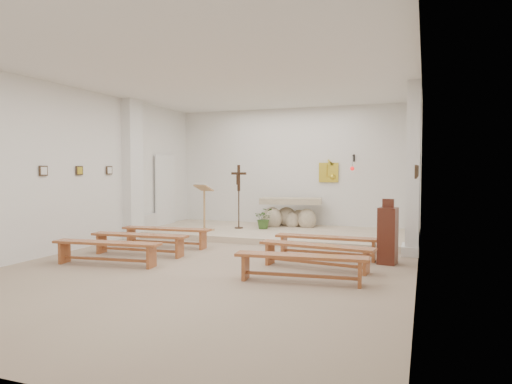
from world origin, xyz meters
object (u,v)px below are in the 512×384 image
at_px(lectern, 204,207).
at_px(bench_right_front, 327,242).
at_px(bench_right_second, 316,251).
at_px(bench_left_third, 107,248).
at_px(bench_left_second, 140,239).
at_px(crucifix_stand, 239,192).
at_px(donation_pedestal, 388,235).
at_px(altar, 290,214).
at_px(bench_right_third, 301,262).
at_px(bench_left_front, 166,233).

bearing_deg(lectern, bench_right_front, -9.67).
bearing_deg(lectern, bench_right_second, -21.43).
xyz_separation_m(bench_right_second, bench_left_third, (-3.65, -1.02, 0.00)).
height_order(bench_right_front, bench_left_second, same).
bearing_deg(crucifix_stand, bench_left_third, -78.19).
distance_m(donation_pedestal, bench_right_second, 1.46).
distance_m(altar, donation_pedestal, 4.53).
relative_size(bench_left_second, bench_left_third, 1.00).
relative_size(lectern, bench_left_third, 0.59).
relative_size(crucifix_stand, bench_right_third, 0.82).
xyz_separation_m(altar, crucifix_stand, (-1.19, -0.86, 0.65)).
height_order(lectern, bench_left_third, lectern).
bearing_deg(bench_right_front, lectern, 153.91).
height_order(altar, bench_right_third, altar).
xyz_separation_m(donation_pedestal, bench_right_front, (-1.15, 0.14, -0.21)).
bearing_deg(donation_pedestal, bench_right_second, -134.24).
bearing_deg(lectern, donation_pedestal, -5.47).
xyz_separation_m(bench_right_front, bench_left_second, (-3.65, -1.02, 0.00)).
bearing_deg(bench_left_third, altar, 63.97).
bearing_deg(bench_left_third, crucifix_stand, 74.40).
relative_size(altar, crucifix_stand, 1.04).
distance_m(bench_right_front, bench_right_third, 2.04).
relative_size(bench_left_front, bench_left_second, 1.00).
height_order(lectern, donation_pedestal, lectern).
bearing_deg(lectern, bench_left_third, -75.01).
bearing_deg(bench_right_second, crucifix_stand, 136.66).
bearing_deg(bench_left_second, bench_left_third, -94.55).
bearing_deg(donation_pedestal, lectern, 166.80).
height_order(lectern, crucifix_stand, crucifix_stand).
distance_m(lectern, bench_right_third, 5.21).
relative_size(bench_left_front, bench_right_third, 1.00).
relative_size(bench_right_front, bench_left_third, 0.99).
height_order(altar, crucifix_stand, crucifix_stand).
bearing_deg(altar, bench_right_second, -79.41).
bearing_deg(donation_pedestal, bench_left_second, -161.28).
bearing_deg(altar, crucifix_stand, -155.00).
distance_m(crucifix_stand, bench_left_third, 4.66).
distance_m(donation_pedestal, bench_left_front, 4.80).
bearing_deg(donation_pedestal, bench_left_third, -150.07).
bearing_deg(lectern, bench_left_front, -76.29).
bearing_deg(bench_right_third, bench_left_second, 158.14).
relative_size(altar, bench_right_front, 0.87).
xyz_separation_m(bench_right_second, bench_right_third, (0.00, -1.02, 0.00)).
relative_size(donation_pedestal, bench_right_third, 0.58).
height_order(crucifix_stand, bench_left_front, crucifix_stand).
height_order(crucifix_stand, bench_right_second, crucifix_stand).
bearing_deg(altar, bench_right_front, -73.70).
height_order(donation_pedestal, bench_left_second, donation_pedestal).
distance_m(bench_right_front, bench_right_second, 1.02).
height_order(altar, bench_left_second, altar).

